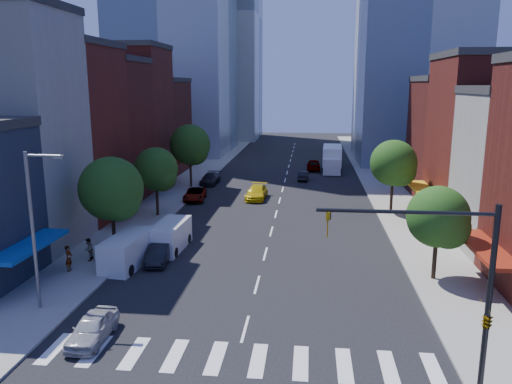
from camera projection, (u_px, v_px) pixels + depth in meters
ground at (245, 329)px, 26.41m from camera, size 220.00×220.00×0.00m
sidewalk_left at (191, 181)px, 66.57m from camera, size 5.00×120.00×0.15m
sidewalk_right at (382, 185)px, 63.95m from camera, size 5.00×120.00×0.15m
crosswalk at (237, 359)px, 23.49m from camera, size 19.00×3.00×0.01m
bldg_left_2 at (51, 135)px, 46.83m from camera, size 12.00×9.00×16.00m
bldg_left_3 at (91, 132)px, 55.20m from camera, size 12.00×8.00×15.00m
bldg_left_4 at (119, 118)px, 63.25m from camera, size 12.00×9.00×17.00m
bldg_left_5 at (144, 127)px, 72.90m from camera, size 12.00×10.00×13.00m
bldg_right_2 at (504, 142)px, 45.94m from camera, size 12.00×10.00×15.00m
bldg_right_3 at (469, 141)px, 55.87m from camera, size 12.00×10.00×13.00m
tower_far_w at (220, 16)px, 114.68m from camera, size 18.00×18.00×56.00m
traffic_signal at (475, 300)px, 20.11m from camera, size 7.24×2.24×8.00m
streetlight at (35, 221)px, 27.50m from camera, size 2.25×0.25×9.00m
tree_left_near at (113, 191)px, 37.18m from camera, size 4.80×4.80×7.30m
tree_left_mid at (157, 171)px, 47.94m from camera, size 4.20×4.20×6.65m
tree_left_far at (191, 146)px, 61.40m from camera, size 5.00×5.00×7.75m
tree_right_near at (440, 219)px, 32.00m from camera, size 4.00×4.00×6.20m
tree_right_far at (395, 165)px, 49.35m from camera, size 4.60×4.60×7.20m
parked_car_front at (92, 328)px, 25.10m from camera, size 1.66×4.04×1.37m
parked_car_second at (159, 254)px, 36.16m from camera, size 1.77×4.15×1.33m
parked_car_third at (195, 194)px, 55.54m from camera, size 2.71×5.04×1.34m
parked_car_rear at (210, 179)px, 64.44m from camera, size 2.16×4.98×1.43m
cargo_van_near at (127, 251)px, 35.30m from camera, size 2.61×5.46×2.25m
cargo_van_far at (170, 237)px, 38.82m from camera, size 2.30×5.19×2.17m
taxi at (257, 192)px, 56.18m from camera, size 2.34×5.26×1.50m
traffic_car_oncoming at (303, 176)px, 67.24m from camera, size 1.47×3.90×1.27m
traffic_car_far at (314, 165)px, 75.03m from camera, size 1.98×4.87×1.65m
box_truck at (332, 160)px, 74.23m from camera, size 3.10×9.11×3.63m
pedestrian_near at (69, 258)px, 34.06m from camera, size 0.48×0.69×1.79m
pedestrian_far at (88, 250)px, 36.05m from camera, size 0.71×0.87×1.67m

